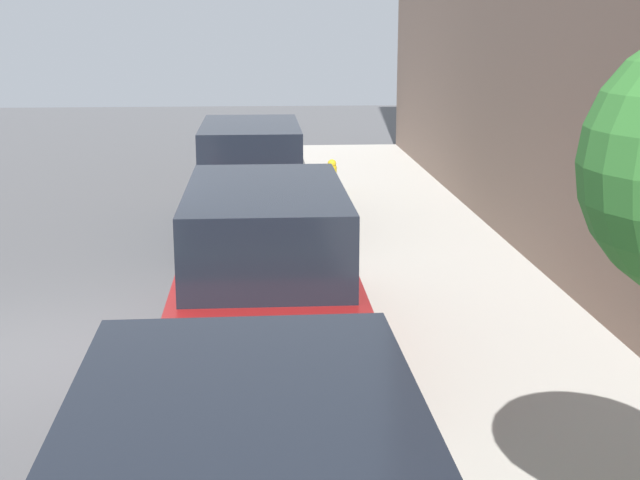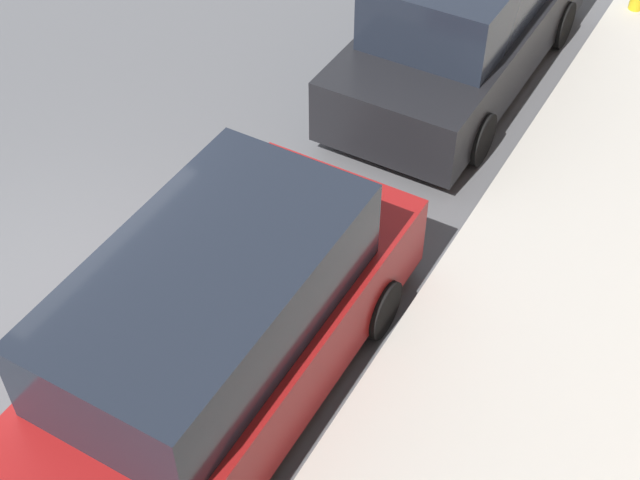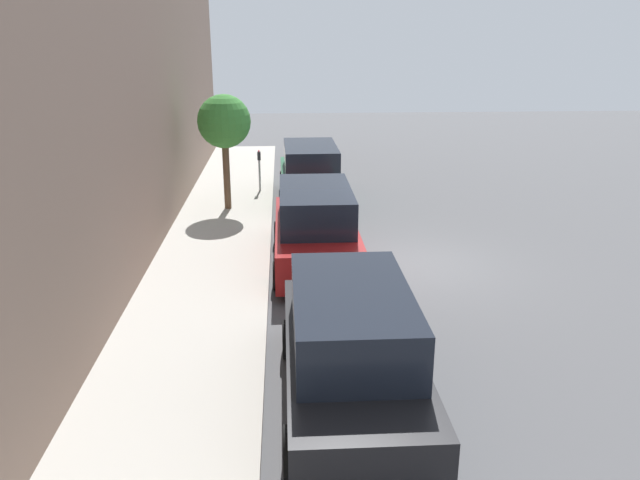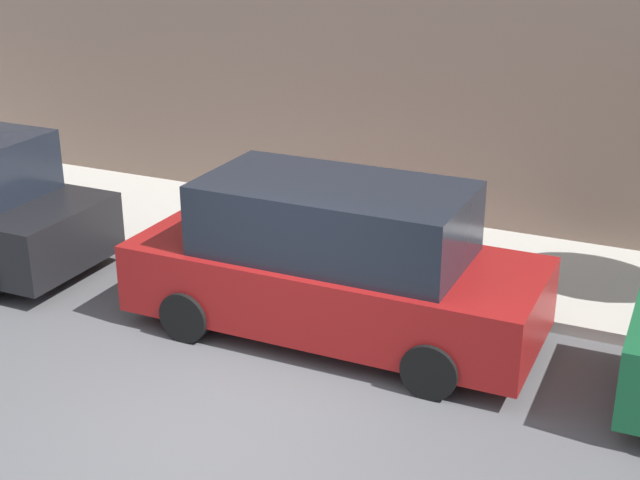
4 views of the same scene
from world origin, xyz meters
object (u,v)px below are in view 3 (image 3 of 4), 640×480
object	(u,v)px
parking_meter_near	(259,166)
street_tree	(224,123)
parked_minivan_third	(351,350)
parked_minivan_nearest	(310,175)
parked_minivan_second	(315,228)

from	to	relation	value
parking_meter_near	street_tree	distance (m)	2.98
parked_minivan_third	street_tree	bearing A→B (deg)	-76.02
parked_minivan_nearest	parking_meter_near	size ratio (longest dim) A/B	3.49
parked_minivan_nearest	parked_minivan_second	distance (m)	5.83
street_tree	parked_minivan_second	bearing A→B (deg)	117.86
parked_minivan_nearest	street_tree	distance (m)	3.43
parked_minivan_second	parking_meter_near	size ratio (longest dim) A/B	3.48
parked_minivan_nearest	street_tree	bearing A→B (deg)	23.45
parked_minivan_second	street_tree	bearing A→B (deg)	-62.14
street_tree	parking_meter_near	bearing A→B (deg)	-112.81
parking_meter_near	parked_minivan_nearest	bearing A→B (deg)	148.25
parked_minivan_nearest	parking_meter_near	distance (m)	2.01
parked_minivan_third	parking_meter_near	size ratio (longest dim) A/B	3.48
parking_meter_near	street_tree	world-z (taller)	street_tree
parked_minivan_third	street_tree	xyz separation A→B (m)	(2.68, -10.76, 1.88)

